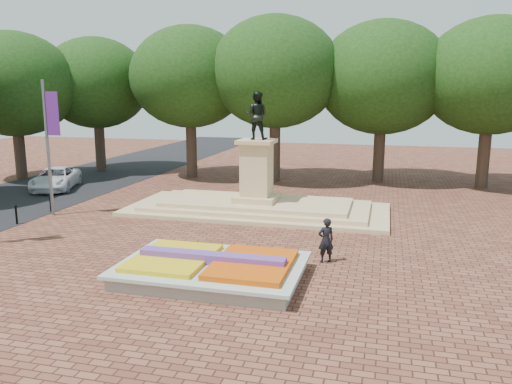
{
  "coord_description": "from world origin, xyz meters",
  "views": [
    {
      "loc": [
        6.65,
        -17.52,
        6.39
      ],
      "look_at": [
        1.38,
        2.58,
        2.2
      ],
      "focal_mm": 35.0,
      "sensor_mm": 36.0,
      "label": 1
    }
  ],
  "objects_px": {
    "flower_bed": "(213,268)",
    "monument": "(257,195)",
    "pedestrian": "(326,240)",
    "van": "(56,178)"
  },
  "relations": [
    {
      "from": "pedestrian",
      "to": "flower_bed",
      "type": "bearing_deg",
      "value": 8.89
    },
    {
      "from": "monument",
      "to": "pedestrian",
      "type": "bearing_deg",
      "value": -57.68
    },
    {
      "from": "flower_bed",
      "to": "van",
      "type": "relative_size",
      "value": 1.22
    },
    {
      "from": "flower_bed",
      "to": "monument",
      "type": "height_order",
      "value": "monument"
    },
    {
      "from": "monument",
      "to": "pedestrian",
      "type": "xyz_separation_m",
      "value": [
        4.62,
        -7.29,
        -0.02
      ]
    },
    {
      "from": "flower_bed",
      "to": "pedestrian",
      "type": "relative_size",
      "value": 3.64
    },
    {
      "from": "van",
      "to": "pedestrian",
      "type": "height_order",
      "value": "pedestrian"
    },
    {
      "from": "van",
      "to": "pedestrian",
      "type": "relative_size",
      "value": 3.0
    },
    {
      "from": "flower_bed",
      "to": "monument",
      "type": "xyz_separation_m",
      "value": [
        -1.03,
        10.0,
        0.5
      ]
    },
    {
      "from": "pedestrian",
      "to": "van",
      "type": "bearing_deg",
      "value": -55.71
    }
  ]
}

